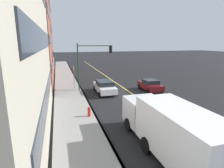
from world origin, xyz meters
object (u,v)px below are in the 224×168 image
at_px(car_maroon, 150,85).
at_px(truck_white, 170,128).
at_px(car_white, 105,87).
at_px(street_sign_post, 74,76).
at_px(fire_hydrant, 89,112).
at_px(traffic_light_mast, 92,58).

xyz_separation_m(car_maroon, truck_white, (-12.26, 5.42, 0.79)).
bearing_deg(car_white, truck_white, -178.77).
relative_size(street_sign_post, fire_hydrant, 3.28).
distance_m(car_white, truck_white, 13.06).
relative_size(car_maroon, traffic_light_mast, 0.65).
distance_m(car_maroon, fire_hydrant, 10.71).
distance_m(car_white, fire_hydrant, 7.57).
height_order(car_maroon, fire_hydrant, car_maroon).
bearing_deg(street_sign_post, fire_hydrant, -178.16).
bearing_deg(street_sign_post, traffic_light_mast, -110.41).
xyz_separation_m(street_sign_post, fire_hydrant, (-9.46, -0.30, -1.34)).
bearing_deg(traffic_light_mast, fire_hydrant, 167.80).
relative_size(car_maroon, truck_white, 0.48).
distance_m(truck_white, street_sign_post, 15.99).
height_order(traffic_light_mast, street_sign_post, traffic_light_mast).
bearing_deg(truck_white, fire_hydrant, 28.63).
bearing_deg(fire_hydrant, traffic_light_mast, -12.20).
relative_size(traffic_light_mast, fire_hydrant, 6.25).
relative_size(car_white, truck_white, 0.57).
xyz_separation_m(truck_white, traffic_light_mast, (14.76, 1.46, 2.50)).
bearing_deg(truck_white, car_maroon, -23.87).
xyz_separation_m(car_maroon, street_sign_post, (3.31, 9.06, 1.06)).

